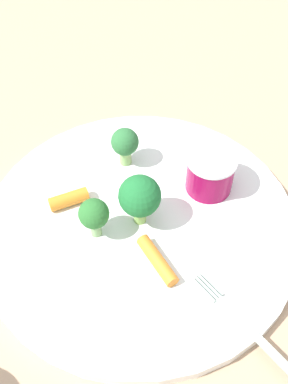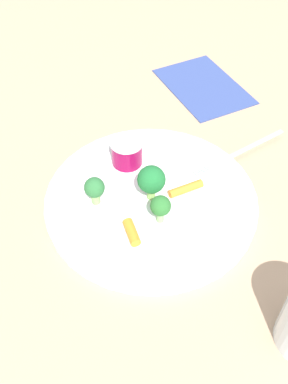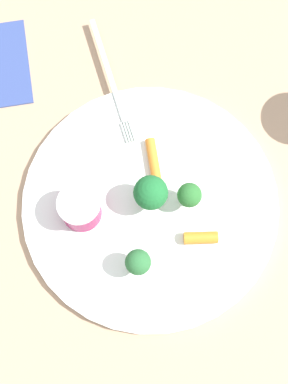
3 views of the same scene
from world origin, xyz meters
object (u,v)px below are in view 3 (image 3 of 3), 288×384
plate (150,203)px  sauce_cup (80,208)px  broccoli_floret_1 (138,263)px  carrot_stick_1 (201,238)px  fork (112,81)px  broccoli_floret_2 (189,196)px  broccoli_floret_0 (151,195)px  carrot_stick_0 (153,160)px

plate → sauce_cup: 0.09m
broccoli_floret_1 → carrot_stick_1: bearing=40.3°
plate → fork: bearing=122.9°
carrot_stick_1 → fork: size_ratio=0.25×
sauce_cup → fork: size_ratio=0.31×
broccoli_floret_2 → fork: (-0.13, 0.13, -0.03)m
sauce_cup → broccoli_floret_1: size_ratio=1.10×
broccoli_floret_1 → fork: 0.24m
plate → carrot_stick_1: 0.07m
carrot_stick_1 → broccoli_floret_1: bearing=-139.7°
plate → broccoli_floret_0: broccoli_floret_0 is taller
carrot_stick_0 → fork: size_ratio=0.33×
plate → sauce_cup: bearing=-154.5°
sauce_cup → broccoli_floret_1: broccoli_floret_1 is taller
plate → sauce_cup: sauce_cup is taller
sauce_cup → carrot_stick_1: 0.14m
broccoli_floret_1 → carrot_stick_1: 0.08m
broccoli_floret_1 → carrot_stick_0: bearing=98.1°
broccoli_floret_2 → carrot_stick_1: (0.03, -0.04, -0.02)m
broccoli_floret_0 → fork: size_ratio=0.36×
sauce_cup → carrot_stick_1: size_ratio=1.26×
sauce_cup → carrot_stick_0: (0.06, 0.09, -0.01)m
carrot_stick_0 → fork: (-0.08, 0.09, -0.00)m
carrot_stick_1 → fork: 0.23m
sauce_cup → fork: 0.18m
plate → broccoli_floret_1: (0.01, -0.08, 0.03)m
broccoli_floret_0 → broccoli_floret_2: broccoli_floret_0 is taller
sauce_cup → carrot_stick_1: sauce_cup is taller
plate → broccoli_floret_2: 0.06m
broccoli_floret_2 → carrot_stick_0: size_ratio=0.85×
broccoli_floret_0 → sauce_cup: bearing=-156.1°
sauce_cup → broccoli_floret_0: broccoli_floret_0 is taller
broccoli_floret_2 → carrot_stick_1: 0.05m
sauce_cup → broccoli_floret_1: (0.08, -0.04, 0.01)m
broccoli_floret_1 → fork: size_ratio=0.28×
fork → broccoli_floret_0: bearing=-57.2°
sauce_cup → fork: bearing=95.6°
fork → sauce_cup: bearing=-84.4°
broccoli_floret_1 → carrot_stick_0: (-0.02, 0.13, -0.02)m
broccoli_floret_1 → broccoli_floret_2: (0.04, 0.09, 0.00)m
plate → carrot_stick_0: carrot_stick_0 is taller
carrot_stick_0 → fork: 0.12m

